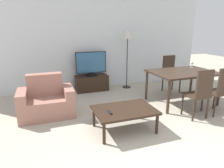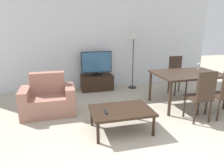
# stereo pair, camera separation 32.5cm
# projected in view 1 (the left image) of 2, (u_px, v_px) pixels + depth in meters

# --- Properties ---
(wall_back) EXTENTS (6.97, 0.06, 2.70)m
(wall_back) POSITION_uv_depth(u_px,v_px,m) (90.00, 41.00, 5.55)
(wall_back) COLOR silver
(wall_back) RESTS_ON ground_plane
(armchair) EXTENTS (1.05, 0.64, 0.82)m
(armchair) POSITION_uv_depth(u_px,v_px,m) (47.00, 102.00, 3.96)
(armchair) COLOR #9E6B5B
(armchair) RESTS_ON ground_plane
(tv_stand) EXTENTS (0.89, 0.43, 0.43)m
(tv_stand) POSITION_uv_depth(u_px,v_px,m) (92.00, 83.00, 5.59)
(tv_stand) COLOR black
(tv_stand) RESTS_ON ground_plane
(tv) EXTENTS (0.84, 0.29, 0.66)m
(tv) POSITION_uv_depth(u_px,v_px,m) (91.00, 64.00, 5.43)
(tv) COLOR black
(tv) RESTS_ON tv_stand
(coffee_table) EXTENTS (1.03, 0.72, 0.39)m
(coffee_table) POSITION_uv_depth(u_px,v_px,m) (124.00, 111.00, 3.38)
(coffee_table) COLOR black
(coffee_table) RESTS_ON ground_plane
(dining_table) EXTENTS (1.46, 1.02, 0.75)m
(dining_table) POSITION_uv_depth(u_px,v_px,m) (183.00, 75.00, 4.56)
(dining_table) COLOR #38281E
(dining_table) RESTS_ON ground_plane
(dining_chair_near) EXTENTS (0.40, 0.40, 0.98)m
(dining_chair_near) POSITION_uv_depth(u_px,v_px,m) (200.00, 92.00, 3.77)
(dining_chair_near) COLOR #38281E
(dining_chair_near) RESTS_ON ground_plane
(dining_chair_far) EXTENTS (0.40, 0.40, 0.98)m
(dining_chair_far) POSITION_uv_depth(u_px,v_px,m) (170.00, 72.00, 5.43)
(dining_chair_far) COLOR #38281E
(dining_chair_far) RESTS_ON ground_plane
(dining_chair_near_right) EXTENTS (0.40, 0.40, 0.98)m
(dining_chair_near_right) POSITION_uv_depth(u_px,v_px,m) (220.00, 89.00, 3.93)
(dining_chair_near_right) COLOR #38281E
(dining_chair_near_right) RESTS_ON ground_plane
(floor_lamp) EXTENTS (0.31, 0.31, 1.66)m
(floor_lamp) POSITION_uv_depth(u_px,v_px,m) (128.00, 38.00, 5.52)
(floor_lamp) COLOR black
(floor_lamp) RESTS_ON ground_plane
(remote_primary) EXTENTS (0.04, 0.15, 0.02)m
(remote_primary) POSITION_uv_depth(u_px,v_px,m) (110.00, 112.00, 3.22)
(remote_primary) COLOR black
(remote_primary) RESTS_ON coffee_table
(wine_glass_left) EXTENTS (0.07, 0.07, 0.15)m
(wine_glass_left) POSITION_uv_depth(u_px,v_px,m) (192.00, 63.00, 4.94)
(wine_glass_left) COLOR silver
(wine_glass_left) RESTS_ON dining_table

